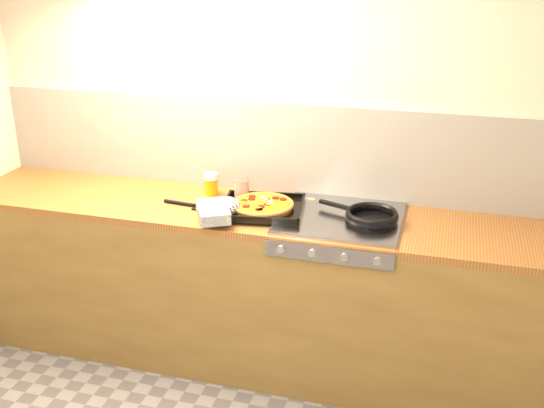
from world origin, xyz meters
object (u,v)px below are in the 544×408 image
(pizza_on_tray, at_px, (249,207))
(juice_glass, at_px, (211,184))
(frying_pan, at_px, (371,216))
(tomato_can, at_px, (242,190))

(pizza_on_tray, distance_m, juice_glass, 0.36)
(frying_pan, height_order, juice_glass, juice_glass)
(frying_pan, bearing_deg, pizza_on_tray, -174.37)
(frying_pan, relative_size, juice_glass, 3.68)
(pizza_on_tray, xyz_separation_m, juice_glass, (-0.28, 0.21, 0.02))
(tomato_can, bearing_deg, juice_glass, 170.03)
(tomato_can, distance_m, juice_glass, 0.19)
(tomato_can, bearing_deg, pizza_on_tray, -61.03)
(pizza_on_tray, bearing_deg, juice_glass, 143.16)
(tomato_can, relative_size, juice_glass, 0.93)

